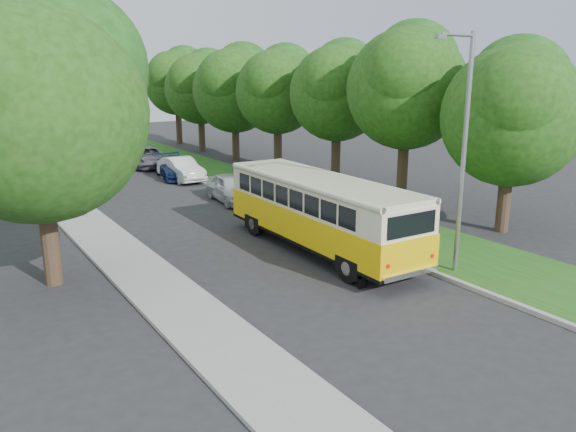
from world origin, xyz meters
TOP-DOWN VIEW (x-y plane):
  - ground at (0.00, 0.00)m, footprint 120.00×120.00m
  - curb at (3.60, 5.00)m, footprint 0.20×70.00m
  - grass_verge at (5.95, 5.00)m, footprint 4.50×70.00m
  - sidewalk at (-4.80, 5.00)m, footprint 2.20×70.00m
  - treeline at (3.15, 17.99)m, footprint 24.27×41.91m
  - lamppost_near at (4.21, -2.50)m, footprint 1.71×0.16m
  - lamppost_far at (-4.70, 16.00)m, footprint 1.71×0.16m
  - warning_sign at (-4.50, 11.98)m, footprint 0.56×0.10m
  - vintage_bus at (1.85, 2.06)m, footprint 2.74×10.00m
  - car_silver at (2.94, 11.52)m, footprint 2.20×4.49m
  - car_white at (3.00, 18.57)m, footprint 1.65×4.49m
  - car_blue at (3.00, 19.66)m, footprint 2.72×5.03m
  - car_grey at (3.00, 24.71)m, footprint 3.15×5.40m

SIDE VIEW (x-z plane):
  - ground at x=0.00m, z-range 0.00..0.00m
  - sidewalk at x=-4.80m, z-range 0.00..0.12m
  - grass_verge at x=5.95m, z-range 0.00..0.13m
  - curb at x=3.60m, z-range 0.00..0.15m
  - car_blue at x=3.00m, z-range 0.00..1.38m
  - car_grey at x=3.00m, z-range 0.00..1.41m
  - car_white at x=3.00m, z-range 0.00..1.47m
  - car_silver at x=2.94m, z-range 0.00..1.48m
  - vintage_bus at x=1.85m, z-range 0.00..2.96m
  - warning_sign at x=-4.50m, z-range 0.46..2.96m
  - lamppost_far at x=-4.70m, z-range 0.37..7.87m
  - lamppost_near at x=4.21m, z-range 0.37..8.37m
  - treeline at x=3.15m, z-range 1.20..10.66m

